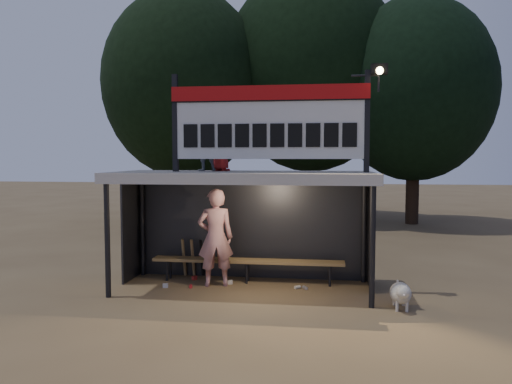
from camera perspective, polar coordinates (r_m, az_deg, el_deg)
ground at (r=10.04m, az=-1.46°, el=-11.03°), size 80.00×80.00×0.00m
player at (r=10.12m, az=-4.66°, el=-5.20°), size 0.82×0.65×1.98m
child_a at (r=10.22m, az=-5.93°, el=5.23°), size 0.60×0.55×1.01m
child_b at (r=10.33m, az=-4.00°, el=5.28°), size 0.59×0.59×1.03m
dugout_shelter at (r=9.97m, az=-1.26°, el=-0.36°), size 5.10×2.08×2.32m
scoreboard_assembly at (r=9.64m, az=1.80°, el=8.28°), size 4.10×0.27×1.99m
bench at (r=10.47m, az=-0.98°, el=-7.97°), size 4.00×0.35×0.48m
tree_left at (r=20.55m, az=-8.21°, el=12.10°), size 6.46×6.46×9.27m
tree_mid at (r=21.38m, az=6.31°, el=13.56°), size 7.22×7.22×10.36m
tree_right at (r=20.53m, az=17.66°, el=11.05°), size 6.08×6.08×8.72m
dog at (r=9.06m, az=16.22°, el=-11.04°), size 0.36×0.81×0.49m
bats at (r=10.98m, az=-7.23°, el=-7.45°), size 0.47×0.33×0.84m
litter at (r=10.26m, az=-3.14°, el=-10.49°), size 2.89×0.81×0.08m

